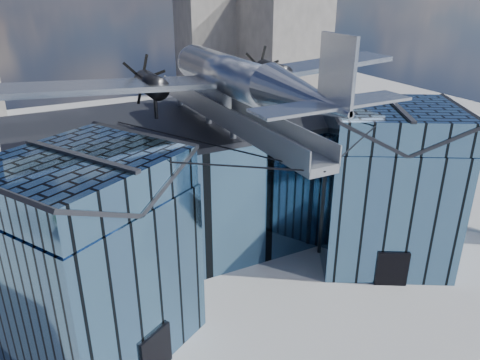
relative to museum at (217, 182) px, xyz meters
name	(u,v)px	position (x,y,z in m)	size (l,w,h in m)	color
ground_plane	(253,284)	(0.00, -5.82, -5.54)	(120.00, 120.00, 0.00)	gray
museum	(217,182)	(0.00, 0.00, 0.00)	(32.88, 24.50, 17.60)	#466C8F
bg_towers	(101,48)	(1.45, 44.67, 4.47)	(77.00, 24.50, 26.00)	slate
tree_side_e	(412,127)	(29.75, 8.78, -2.22)	(4.14, 4.14, 4.91)	black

